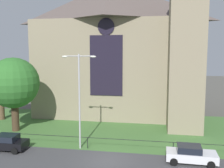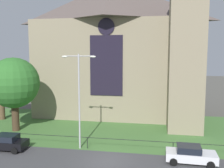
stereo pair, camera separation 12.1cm
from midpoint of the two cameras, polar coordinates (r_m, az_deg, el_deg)
The scene contains 9 objects.
ground at distance 32.53m, azimuth 2.49°, elevation -9.78°, with size 160.00×160.00×0.00m, color #56544C.
grass_verge at distance 30.63m, azimuth 2.00°, elevation -10.84°, with size 120.00×20.00×0.01m, color #477538.
church_building at distance 39.03m, azimuth 1.49°, elevation 8.27°, with size 23.20×16.20×26.00m.
iron_railing at distance 25.68m, azimuth -5.42°, elevation -12.11°, with size 33.02×0.07×1.13m.
tree_left_far at distance 38.91m, azimuth -23.63°, elevation 0.30°, with size 4.85×4.85×7.75m.
tree_left_near at distance 32.38m, azimuth -21.03°, elevation 0.17°, with size 6.03×6.03×8.86m.
streetlamp_near at distance 24.65m, azimuth -7.25°, elevation -1.38°, with size 3.37×0.26×9.27m.
parked_car_black at distance 27.31m, azimuth -22.64°, elevation -11.97°, with size 4.24×2.11×1.51m.
parked_car_white at distance 23.52m, azimuth 17.31°, elevation -14.83°, with size 4.25×2.13×1.51m.
Camera 2 is at (4.04, -20.90, 9.32)m, focal length 40.79 mm.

